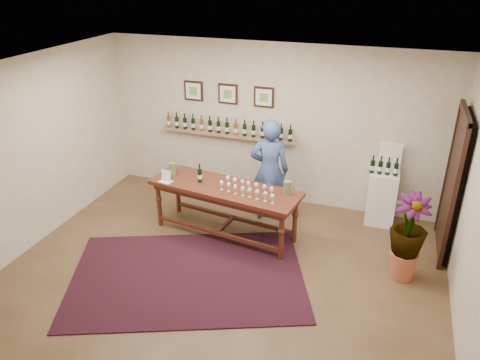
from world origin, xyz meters
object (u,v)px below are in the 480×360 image
(potted_plant, at_px, (407,238))
(display_pedestal, at_px, (382,197))
(tasting_table, at_px, (225,194))
(person, at_px, (269,171))

(potted_plant, bearing_deg, display_pedestal, 105.31)
(display_pedestal, relative_size, potted_plant, 0.83)
(tasting_table, xyz_separation_m, display_pedestal, (2.30, 1.19, -0.26))
(person, bearing_deg, display_pedestal, -178.54)
(person, bearing_deg, tasting_table, 41.34)
(tasting_table, height_order, person, person)
(potted_plant, bearing_deg, tasting_table, 174.08)
(tasting_table, xyz_separation_m, potted_plant, (2.71, -0.28, -0.07))
(tasting_table, bearing_deg, display_pedestal, 35.58)
(tasting_table, xyz_separation_m, person, (0.51, 0.72, 0.16))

